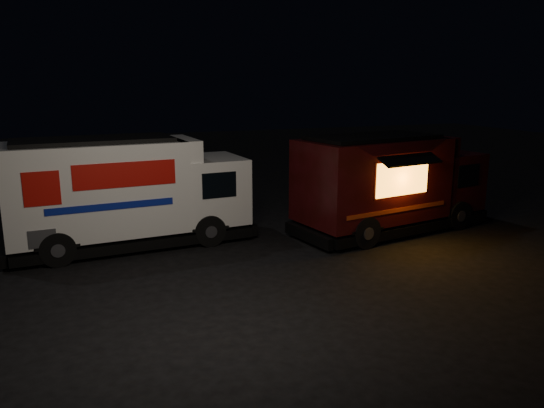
{
  "coord_description": "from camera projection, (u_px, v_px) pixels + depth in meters",
  "views": [
    {
      "loc": [
        -4.53,
        -13.13,
        5.01
      ],
      "look_at": [
        1.31,
        2.0,
        1.25
      ],
      "focal_mm": 35.0,
      "sensor_mm": 36.0,
      "label": 1
    }
  ],
  "objects": [
    {
      "name": "white_truck",
      "position": [
        131.0,
        192.0,
        16.3
      ],
      "size": [
        7.66,
        3.07,
        3.4
      ],
      "primitive_type": null,
      "rotation": [
        0.0,
        0.0,
        0.07
      ],
      "color": "silver",
      "rests_on": "ground"
    },
    {
      "name": "red_truck",
      "position": [
        392.0,
        183.0,
        18.01
      ],
      "size": [
        7.46,
        3.8,
        3.31
      ],
      "primitive_type": null,
      "rotation": [
        0.0,
        0.0,
        0.17
      ],
      "color": "#3E0B0F",
      "rests_on": "ground"
    },
    {
      "name": "ground",
      "position": [
        254.0,
        267.0,
        14.66
      ],
      "size": [
        80.0,
        80.0,
        0.0
      ],
      "primitive_type": "plane",
      "color": "black",
      "rests_on": "ground"
    }
  ]
}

